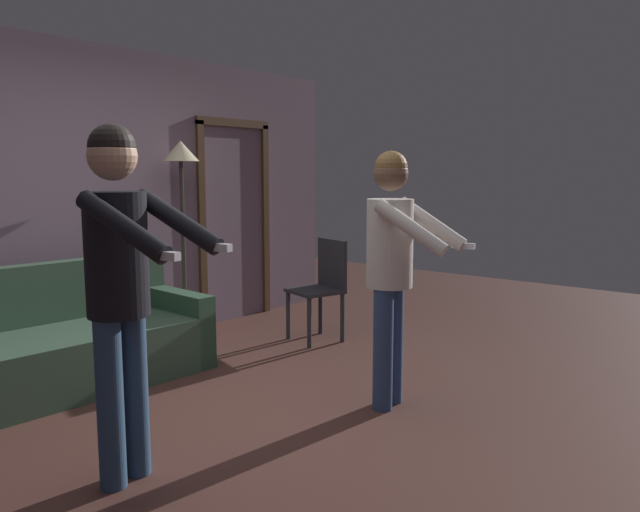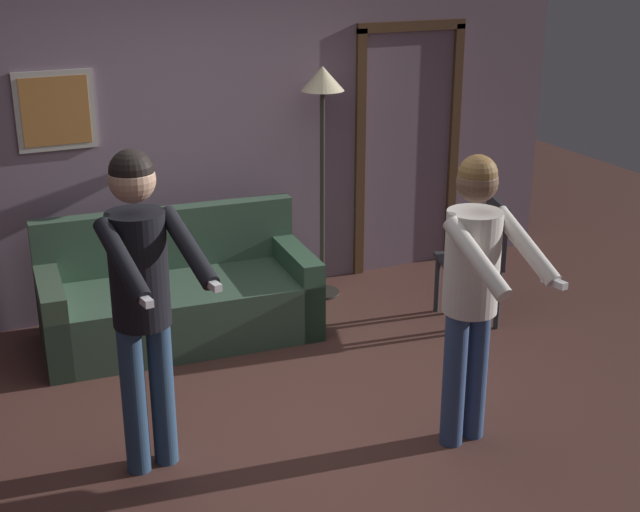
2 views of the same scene
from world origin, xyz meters
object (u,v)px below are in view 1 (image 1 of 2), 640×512
object	(u,v)px
torchiere_lamp	(181,176)
dining_chair_distant	(323,283)
person_standing_right	(392,255)
couch	(72,347)
person_standing_left	(120,269)

from	to	relation	value
torchiere_lamp	dining_chair_distant	size ratio (longest dim) A/B	1.95
person_standing_right	dining_chair_distant	size ratio (longest dim) A/B	1.80
couch	person_standing_right	world-z (taller)	person_standing_right
torchiere_lamp	person_standing_left	size ratio (longest dim) A/B	1.03
torchiere_lamp	couch	bearing A→B (deg)	-167.62
person_standing_right	dining_chair_distant	bearing A→B (deg)	53.68
torchiere_lamp	dining_chair_distant	xyz separation A→B (m)	(0.85, -0.93, -0.98)
dining_chair_distant	person_standing_right	bearing A→B (deg)	-126.32
person_standing_right	dining_chair_distant	distance (m)	1.79
person_standing_left	person_standing_right	distance (m)	1.75
person_standing_left	dining_chair_distant	size ratio (longest dim) A/B	1.91
person_standing_left	person_standing_right	xyz separation A→B (m)	(1.69, -0.47, -0.07)
torchiere_lamp	person_standing_right	distance (m)	2.38
couch	person_standing_right	xyz separation A→B (m)	(1.09, -2.04, 0.73)
couch	person_standing_right	distance (m)	2.43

